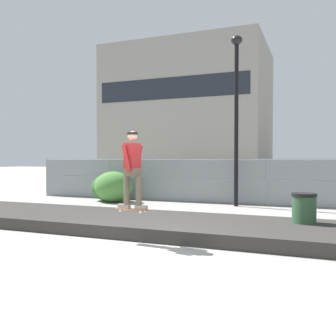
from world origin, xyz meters
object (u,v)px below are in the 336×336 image
Objects in this scene: skateboard at (133,209)px; shrub_left at (108,188)px; skater at (132,165)px; trash_bin at (304,214)px; parked_car_near at (186,178)px; shrub_center at (114,187)px; street_lamp at (236,100)px.

shrub_left reaches higher than skateboard.
trash_bin is (3.47, 2.24, -1.20)m from skater.
shrub_left is (-2.05, -4.50, -0.26)m from parked_car_near.
trash_bin is at bearing -29.51° from shrub_left.
skateboard is at bearing -76.63° from parked_car_near.
skater reaches higher than trash_bin.
shrub_center reaches higher than trash_bin.
shrub_left is at bearing -114.47° from parked_car_near.
street_lamp reaches higher than parked_car_near.
skateboard is at bearing -147.19° from trash_bin.
parked_car_near is 4.95m from shrub_left.
skateboard is 0.79× the size of trash_bin.
street_lamp is at bearing 83.33° from skateboard.
street_lamp is 6.62m from shrub_left.
shrub_center is at bearing -34.99° from shrub_left.
skater is (-0.00, 0.00, 0.97)m from skateboard.
street_lamp is 6.40× the size of trash_bin.
shrub_center reaches higher than skateboard.
skater is at bearing -55.39° from shrub_left.
shrub_left is (-4.76, 6.89, -0.16)m from skateboard.
shrub_center is at bearing 123.12° from skater.
shrub_left is (-4.76, 6.89, -1.14)m from skater.
skater is 4.30m from trash_bin.
skater is 11.75m from parked_car_near.
street_lamp is 6.20m from shrub_center.
shrub_center is 8.87m from trash_bin.
skater is 7.90m from shrub_center.
trash_bin is (6.18, -9.16, -0.32)m from parked_car_near.
parked_car_near is at bearing 65.53° from shrub_left.
street_lamp is at bearing 118.25° from trash_bin.
street_lamp reaches higher than shrub_center.
skateboard is at bearing -55.39° from shrub_left.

